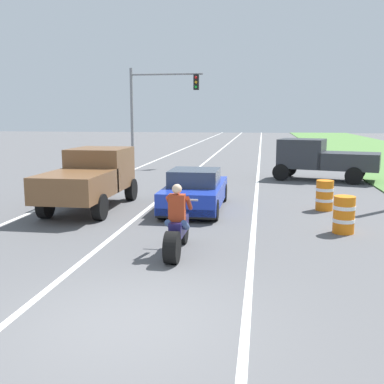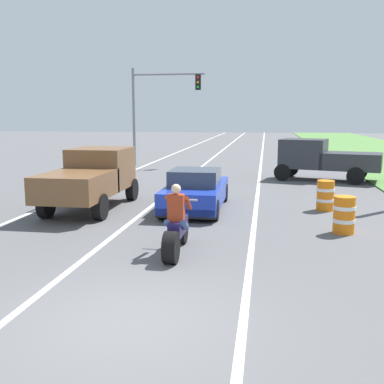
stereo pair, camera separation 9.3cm
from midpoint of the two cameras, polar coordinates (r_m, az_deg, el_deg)
name	(u,v)px [view 2 (the right image)]	position (r m, az deg, el deg)	size (l,w,h in m)	color
ground_plane	(124,322)	(7.32, -8.11, -15.70)	(160.00, 160.00, 0.00)	#565659
lane_stripe_left_solid	(138,168)	(27.52, -6.59, 2.95)	(0.14, 120.00, 0.01)	white
lane_stripe_right_solid	(260,171)	(26.50, 8.59, 2.66)	(0.14, 120.00, 0.01)	white
lane_stripe_centre_dashed	(198,169)	(26.77, 0.86, 2.83)	(0.14, 120.00, 0.01)	white
motorcycle_with_rider	(176,229)	(10.27, -1.72, -4.67)	(0.70, 2.21, 1.62)	black
sports_car_blue	(196,191)	(15.22, 0.63, 0.13)	(1.84, 4.30, 1.37)	#1E38B2
pickup_truck_left_lane_brown	(92,176)	(15.68, -12.22, 1.95)	(2.02, 4.80, 1.98)	brown
pickup_truck_right_shoulder_dark_grey	(323,158)	(23.05, 16.09, 4.14)	(5.14, 3.14, 1.98)	#2D3035
traffic_light_mast_near	(155,101)	(28.85, -4.49, 11.22)	(4.55, 0.34, 6.00)	gray
construction_barrel_nearest	(344,215)	(12.84, 18.62, -2.70)	(0.58, 0.58, 1.00)	orange
construction_barrel_mid	(325,195)	(15.75, 16.44, -0.41)	(0.58, 0.58, 1.00)	orange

